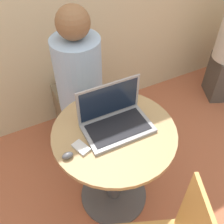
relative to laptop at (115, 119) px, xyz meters
name	(u,v)px	position (x,y,z in m)	size (l,w,h in m)	color
ground_plane	(114,194)	(-0.02, -0.04, -0.77)	(12.00, 12.00, 0.00)	#B26042
round_table	(114,157)	(-0.02, -0.04, -0.29)	(0.70, 0.70, 0.72)	#4C4C51
laptop	(115,119)	(0.00, 0.00, 0.00)	(0.38, 0.24, 0.25)	gray
cell_phone	(81,148)	(-0.23, -0.07, -0.04)	(0.08, 0.11, 0.02)	silver
computer_mouse	(68,156)	(-0.32, -0.09, -0.04)	(0.06, 0.04, 0.03)	#4C4C51
person_seated	(79,95)	(-0.01, 0.56, -0.25)	(0.32, 0.50, 1.22)	brown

